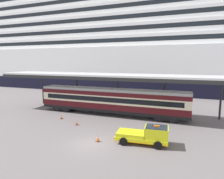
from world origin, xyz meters
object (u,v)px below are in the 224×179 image
service_truck (147,134)px  traffic_cone_near (98,138)px  cruise_ship (139,45)px  train_carriage (111,100)px  traffic_cone_mid (76,123)px  traffic_cone_far (61,117)px

service_truck → traffic_cone_near: size_ratio=7.02×
cruise_ship → traffic_cone_near: 46.97m
train_carriage → traffic_cone_mid: train_carriage is taller
traffic_cone_far → traffic_cone_near: bearing=-33.7°
traffic_cone_near → traffic_cone_far: (-8.39, 5.59, -0.06)m
service_truck → traffic_cone_mid: service_truck is taller
train_carriage → traffic_cone_mid: size_ratio=38.02×
service_truck → traffic_cone_mid: (-9.79, 2.76, -0.69)m
cruise_ship → train_carriage: bearing=-83.7°
service_truck → train_carriage: bearing=128.9°
service_truck → traffic_cone_near: (-4.89, -1.21, -0.61)m
train_carriage → traffic_cone_mid: bearing=-110.8°
train_carriage → traffic_cone_far: 7.84m
service_truck → traffic_cone_far: service_truck is taller
cruise_ship → service_truck: 46.58m
traffic_cone_mid → train_carriage: bearing=69.2°
traffic_cone_near → traffic_cone_mid: bearing=140.9°
traffic_cone_near → traffic_cone_mid: (-4.89, 3.97, -0.07)m
traffic_cone_near → traffic_cone_far: size_ratio=1.18×
traffic_cone_near → train_carriage: bearing=103.5°
train_carriage → traffic_cone_mid: (-2.41, -6.36, -2.01)m
traffic_cone_near → traffic_cone_far: 10.08m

